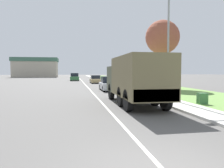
# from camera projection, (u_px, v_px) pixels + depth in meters

# --- Properties ---
(ground_plane) EXTENTS (180.00, 180.00, 0.00)m
(ground_plane) POSITION_uv_depth(u_px,v_px,m) (83.00, 82.00, 43.73)
(ground_plane) COLOR #565451
(lane_centre_stripe) EXTENTS (0.12, 120.00, 0.00)m
(lane_centre_stripe) POSITION_uv_depth(u_px,v_px,m) (83.00, 82.00, 43.73)
(lane_centre_stripe) COLOR silver
(lane_centre_stripe) RESTS_ON ground
(sidewalk_right) EXTENTS (1.80, 120.00, 0.12)m
(sidewalk_right) POSITION_uv_depth(u_px,v_px,m) (105.00, 81.00, 44.51)
(sidewalk_right) COLOR beige
(sidewalk_right) RESTS_ON ground
(grass_strip_right) EXTENTS (7.00, 120.00, 0.02)m
(grass_strip_right) POSITION_uv_depth(u_px,v_px,m) (126.00, 81.00, 45.29)
(grass_strip_right) COLOR #6B9347
(grass_strip_right) RESTS_ON ground
(military_truck) EXTENTS (2.39, 7.58, 2.98)m
(military_truck) POSITION_uv_depth(u_px,v_px,m) (135.00, 78.00, 13.66)
(military_truck) COLOR #474C38
(military_truck) RESTS_ON ground
(car_nearest_ahead) EXTENTS (1.72, 4.04, 1.54)m
(car_nearest_ahead) POSITION_uv_depth(u_px,v_px,m) (109.00, 84.00, 23.71)
(car_nearest_ahead) COLOR #B7BABF
(car_nearest_ahead) RESTS_ON ground
(car_second_ahead) EXTENTS (1.76, 4.48, 1.39)m
(car_second_ahead) POSITION_uv_depth(u_px,v_px,m) (95.00, 79.00, 38.70)
(car_second_ahead) COLOR tan
(car_second_ahead) RESTS_ON ground
(car_third_ahead) EXTENTS (1.92, 3.98, 1.70)m
(car_third_ahead) POSITION_uv_depth(u_px,v_px,m) (75.00, 77.00, 48.30)
(car_third_ahead) COLOR #336B3D
(car_third_ahead) RESTS_ON ground
(lamp_post) EXTENTS (1.69, 0.24, 7.21)m
(lamp_post) POSITION_uv_depth(u_px,v_px,m) (166.00, 38.00, 15.28)
(lamp_post) COLOR gray
(lamp_post) RESTS_ON sidewalk_right
(tree_mid_right) EXTENTS (4.21, 4.21, 8.42)m
(tree_mid_right) POSITION_uv_depth(u_px,v_px,m) (162.00, 37.00, 27.12)
(tree_mid_right) COLOR brown
(tree_mid_right) RESTS_ON grass_strip_right
(utility_box) EXTENTS (0.55, 0.45, 0.70)m
(utility_box) POSITION_uv_depth(u_px,v_px,m) (202.00, 98.00, 13.84)
(utility_box) COLOR #3D7042
(utility_box) RESTS_ON grass_strip_right
(building_distant) EXTENTS (15.48, 8.41, 6.89)m
(building_distant) POSITION_uv_depth(u_px,v_px,m) (36.00, 67.00, 78.00)
(building_distant) COLOR #B2A893
(building_distant) RESTS_ON ground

